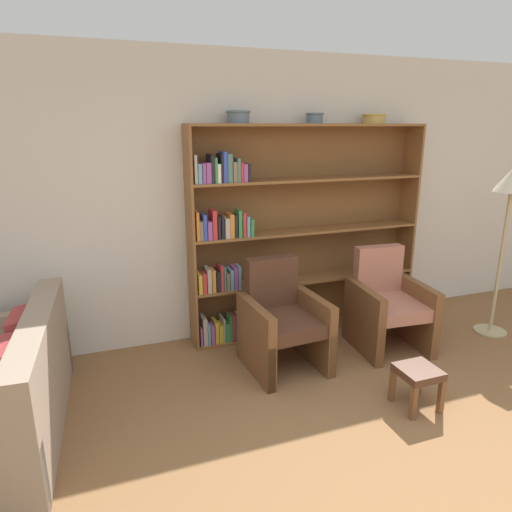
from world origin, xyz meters
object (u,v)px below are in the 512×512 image
object	(u,v)px
bowl_brass	(315,117)
armchair_leather	(282,321)
bookshelf	(287,235)
floor_lamp	(511,194)
armchair_cushioned	(388,305)
bowl_sage	(374,118)
bowl_cream	(238,116)
footstool	(418,377)

from	to	relation	value
bowl_brass	armchair_leather	world-z (taller)	bowl_brass
bookshelf	floor_lamp	distance (m)	2.18
bowl_brass	armchair_cushioned	world-z (taller)	bowl_brass
armchair_leather	armchair_cushioned	xyz separation A→B (m)	(1.10, -0.00, 0.00)
bowl_sage	floor_lamp	world-z (taller)	bowl_sage
bowl_cream	bowl_sage	xyz separation A→B (m)	(1.42, -0.00, -0.01)
armchair_leather	bowl_sage	bearing A→B (deg)	-155.98
bookshelf	armchair_leather	xyz separation A→B (m)	(-0.33, -0.67, -0.61)
bowl_cream	armchair_leather	world-z (taller)	bowl_cream
bookshelf	bowl_sage	size ratio (longest dim) A/B	10.13
bowl_cream	footstool	size ratio (longest dim) A/B	0.69
bookshelf	bowl_brass	bearing A→B (deg)	-5.71
floor_lamp	armchair_cushioned	bearing A→B (deg)	173.98
bowl_sage	footstool	xyz separation A→B (m)	(-0.53, -1.59, -1.89)
bookshelf	bowl_cream	size ratio (longest dim) A/B	10.78
armchair_leather	bookshelf	bearing A→B (deg)	-119.65
bowl_cream	bowl_sage	bearing A→B (deg)	-0.00
armchair_leather	armchair_cushioned	world-z (taller)	same
bowl_brass	armchair_leather	xyz separation A→B (m)	(-0.58, -0.65, -1.73)
footstool	bookshelf	bearing A→B (deg)	103.19
bookshelf	armchair_leather	distance (m)	0.96
bowl_sage	armchair_leather	world-z (taller)	bowl_sage
bookshelf	footstool	world-z (taller)	bookshelf
bowl_brass	footstool	xyz separation A→B (m)	(0.13, -1.59, -1.89)
bowl_brass	bowl_sage	xyz separation A→B (m)	(0.66, 0.00, -0.00)
bookshelf	bowl_brass	distance (m)	1.15
armchair_cushioned	armchair_leather	bearing A→B (deg)	5.11
bowl_cream	floor_lamp	bearing A→B (deg)	-17.24
floor_lamp	armchair_leather	bearing A→B (deg)	176.83
bowl_cream	floor_lamp	size ratio (longest dim) A/B	0.13
bowl_brass	armchair_leather	size ratio (longest dim) A/B	0.19
bookshelf	bowl_brass	xyz separation A→B (m)	(0.25, -0.03, 1.12)
bowl_cream	floor_lamp	world-z (taller)	bowl_cream
bookshelf	armchair_leather	world-z (taller)	bookshelf
footstool	armchair_cushioned	bearing A→B (deg)	67.54
armchair_leather	armchair_cushioned	distance (m)	1.10
bowl_brass	armchair_cushioned	bearing A→B (deg)	-51.23
armchair_cushioned	floor_lamp	world-z (taller)	floor_lamp
bowl_sage	floor_lamp	size ratio (longest dim) A/B	0.14
floor_lamp	footstool	distance (m)	2.16
footstool	bowl_cream	bearing A→B (deg)	119.12
bookshelf	bowl_sage	distance (m)	1.44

